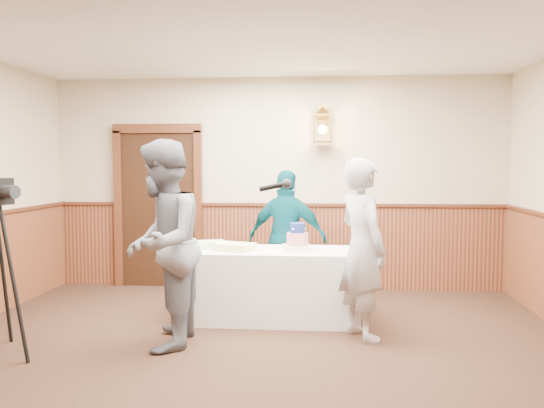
% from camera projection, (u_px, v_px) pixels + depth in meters
% --- Properties ---
extents(ground, '(7.00, 7.00, 0.00)m').
position_uv_depth(ground, '(240.00, 388.00, 4.27)').
color(ground, black).
rests_on(ground, ground).
extents(room_shell, '(6.02, 7.02, 2.81)m').
position_uv_depth(room_shell, '(241.00, 181.00, 4.62)').
color(room_shell, beige).
rests_on(room_shell, ground).
extents(display_table, '(1.80, 0.80, 0.75)m').
position_uv_depth(display_table, '(274.00, 285.00, 6.12)').
color(display_table, silver).
rests_on(display_table, ground).
extents(tiered_cake, '(0.34, 0.34, 0.29)m').
position_uv_depth(tiered_cake, '(297.00, 240.00, 6.03)').
color(tiered_cake, '#FFE5C0').
rests_on(tiered_cake, display_table).
extents(sheet_cake_yellow, '(0.45, 0.40, 0.08)m').
position_uv_depth(sheet_cake_yellow, '(235.00, 247.00, 6.03)').
color(sheet_cake_yellow, '#FFEB98').
rests_on(sheet_cake_yellow, display_table).
extents(sheet_cake_green, '(0.39, 0.35, 0.08)m').
position_uv_depth(sheet_cake_green, '(210.00, 245.00, 6.21)').
color(sheet_cake_green, '#A3E7A5').
rests_on(sheet_cake_green, display_table).
extents(interviewer, '(1.55, 0.96, 1.88)m').
position_uv_depth(interviewer, '(162.00, 244.00, 5.16)').
color(interviewer, slate).
rests_on(interviewer, ground).
extents(baker, '(0.66, 0.75, 1.72)m').
position_uv_depth(baker, '(362.00, 249.00, 5.44)').
color(baker, '#A9A8AE').
rests_on(baker, ground).
extents(assistant_p, '(1.00, 0.59, 1.59)m').
position_uv_depth(assistant_p, '(287.00, 238.00, 6.68)').
color(assistant_p, '#06404A').
rests_on(assistant_p, ground).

